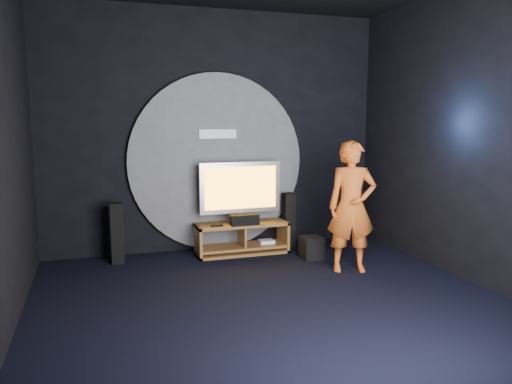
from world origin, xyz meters
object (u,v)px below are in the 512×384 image
media_console (242,240)px  player (352,207)px  subwoofer (312,248)px  tv (240,189)px  tower_speaker_right (288,220)px  tower_speaker_left (117,233)px

media_console → player: (1.09, -1.22, 0.64)m
subwoofer → tv: bearing=143.1°
media_console → tower_speaker_right: (0.77, 0.13, 0.22)m
media_console → tower_speaker_right: bearing=9.8°
player → tower_speaker_left: bearing=172.0°
tv → player: player is taller
tv → tower_speaker_left: bearing=-179.5°
media_console → player: 1.76m
media_console → tv: size_ratio=1.12×
subwoofer → player: (0.25, -0.65, 0.68)m
subwoofer → player: player is taller
tower_speaker_right → media_console: bearing=-170.2°
tower_speaker_right → subwoofer: size_ratio=2.65×
tv → subwoofer: (0.85, -0.64, -0.77)m
media_console → subwoofer: media_console is taller
player → tower_speaker_right: bearing=119.4°
tv → tower_speaker_right: tv is taller
tower_speaker_right → tower_speaker_left: bearing=-178.2°
tower_speaker_left → tower_speaker_right: same height
media_console → tower_speaker_left: bearing=178.3°
media_console → player: player is taller
media_console → player: size_ratio=0.79×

